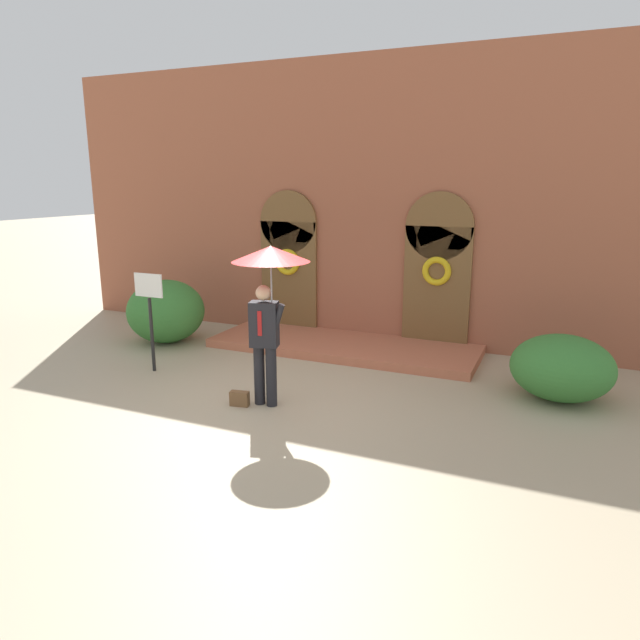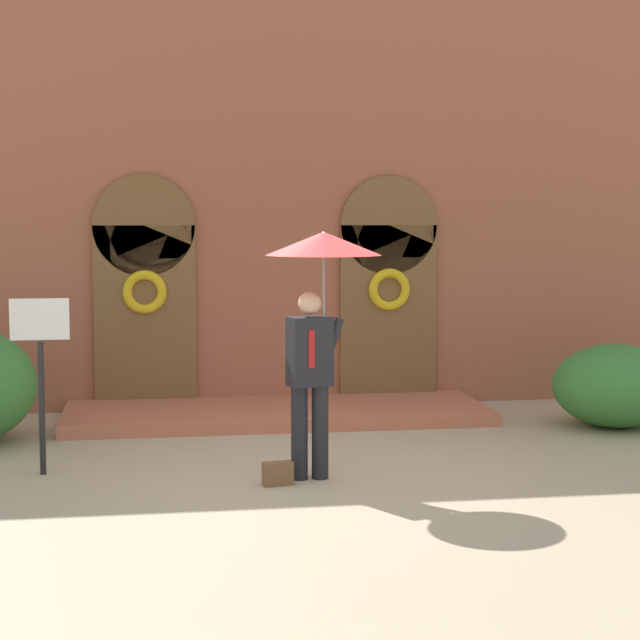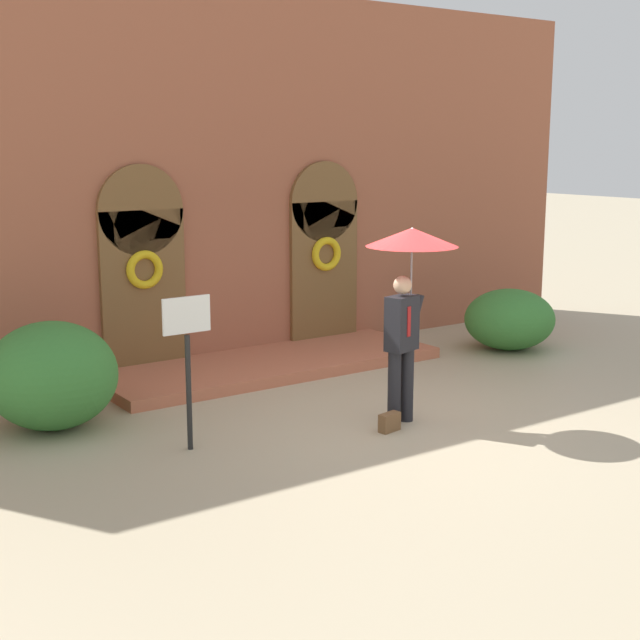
{
  "view_description": "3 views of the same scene",
  "coord_description": "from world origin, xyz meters",
  "px_view_note": "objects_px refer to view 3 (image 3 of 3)",
  "views": [
    {
      "loc": [
        3.86,
        -6.99,
        3.23
      ],
      "look_at": [
        0.19,
        1.47,
        0.98
      ],
      "focal_mm": 32.0,
      "sensor_mm": 36.0,
      "label": 1
    },
    {
      "loc": [
        -1.5,
        -9.96,
        2.48
      ],
      "look_at": [
        0.25,
        1.17,
        1.41
      ],
      "focal_mm": 60.0,
      "sensor_mm": 36.0,
      "label": 2
    },
    {
      "loc": [
        -6.79,
        -7.99,
        3.35
      ],
      "look_at": [
        -0.34,
        1.25,
        1.09
      ],
      "focal_mm": 50.0,
      "sensor_mm": 36.0,
      "label": 3
    }
  ],
  "objects_px": {
    "sign_post": "(187,347)",
    "shrub_left": "(52,375)",
    "shrub_right": "(510,319)",
    "handbag": "(389,422)",
    "person_with_umbrella": "(409,266)"
  },
  "relations": [
    {
      "from": "handbag",
      "to": "shrub_right",
      "type": "xyz_separation_m",
      "value": [
        4.33,
        2.19,
        0.39
      ]
    },
    {
      "from": "handbag",
      "to": "sign_post",
      "type": "bearing_deg",
      "value": 150.45
    },
    {
      "from": "sign_post",
      "to": "shrub_left",
      "type": "xyz_separation_m",
      "value": [
        -0.98,
        1.62,
        -0.52
      ]
    },
    {
      "from": "handbag",
      "to": "sign_post",
      "type": "relative_size",
      "value": 0.16
    },
    {
      "from": "person_with_umbrella",
      "to": "shrub_left",
      "type": "distance_m",
      "value": 4.43
    },
    {
      "from": "sign_post",
      "to": "shrub_left",
      "type": "distance_m",
      "value": 1.97
    },
    {
      "from": "handbag",
      "to": "shrub_right",
      "type": "height_order",
      "value": "shrub_right"
    },
    {
      "from": "shrub_left",
      "to": "sign_post",
      "type": "bearing_deg",
      "value": -58.86
    },
    {
      "from": "handbag",
      "to": "shrub_left",
      "type": "bearing_deg",
      "value": 132.93
    },
    {
      "from": "sign_post",
      "to": "shrub_left",
      "type": "relative_size",
      "value": 1.08
    },
    {
      "from": "shrub_left",
      "to": "shrub_right",
      "type": "bearing_deg",
      "value": -1.67
    },
    {
      "from": "shrub_left",
      "to": "shrub_right",
      "type": "relative_size",
      "value": 1.05
    },
    {
      "from": "person_with_umbrella",
      "to": "handbag",
      "type": "relative_size",
      "value": 8.44
    },
    {
      "from": "handbag",
      "to": "shrub_left",
      "type": "relative_size",
      "value": 0.18
    },
    {
      "from": "handbag",
      "to": "shrub_right",
      "type": "bearing_deg",
      "value": 16.81
    }
  ]
}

